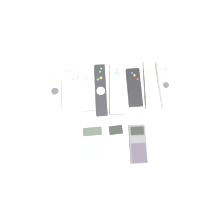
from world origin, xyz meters
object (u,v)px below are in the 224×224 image
Objects in this scene: remote_7 at (165,85)px; calculator_0 at (93,145)px; remote_4 at (117,88)px; calculator_2 at (138,144)px; calculator_1 at (118,144)px; remote_1 at (71,90)px; remote_6 at (150,85)px; remote_2 at (86,91)px; remote_5 at (134,87)px; remote_3 at (101,90)px; remote_0 at (56,91)px.

remote_7 is 1.34× the size of calculator_0.
calculator_2 is at bearing -70.49° from remote_4.
remote_4 is 0.23m from calculator_2.
calculator_1 is 1.10× the size of calculator_2.
remote_6 reaches higher than remote_1.
remote_7 reaches higher than remote_2.
calculator_1 is at bearing -134.24° from remote_7.
remote_1 is 1.25× the size of calculator_1.
calculator_1 is 0.08m from calculator_2.
remote_6 is at bearing 74.39° from calculator_2.
calculator_2 is (-0.07, -0.23, -0.01)m from remote_6.
remote_3 is at bearing -179.09° from remote_5.
remote_5 is at bearing 89.55° from calculator_2.
remote_0 reaches higher than calculator_2.
remote_6 is 0.98× the size of remote_7.
calculator_1 is at bearing -110.67° from remote_5.
calculator_0 is at bearing -133.82° from remote_6.
remote_0 reaches higher than remote_5.
remote_4 is 0.24m from calculator_0.
remote_7 reaches higher than calculator_1.
remote_6 is 1.39× the size of calculator_2.
remote_3 is at bearing 78.48° from calculator_0.
remote_4 is 1.43× the size of calculator_0.
calculator_0 is at bearing 179.13° from calculator_2.
remote_5 is at bearing -1.56° from remote_0.
remote_6 is 1.31× the size of calculator_0.
calculator_0 is 0.96× the size of calculator_1.
remote_7 is at bearing -1.07° from remote_0.
calculator_0 is at bearing -144.88° from remote_7.
remote_0 reaches higher than calculator_1.
remote_3 is at bearing 179.26° from remote_7.
remote_5 is 0.22m from calculator_2.
remote_4 is at bearing 178.87° from remote_7.
calculator_0 is at bearing -99.82° from remote_3.
remote_0 is at bearing -179.70° from remote_1.
remote_6 is at bearing -0.54° from remote_0.
remote_2 is 0.81× the size of remote_7.
calculator_0 is (-0.10, -0.22, -0.00)m from remote_4.
remote_0 reaches higher than remote_3.
remote_5 is at bearing 3.82° from remote_4.
remote_0 reaches higher than remote_2.
remote_1 is at bearing -177.32° from remote_4.
remote_0 is 0.38m from calculator_2.
remote_3 is 1.37× the size of calculator_0.
remote_3 is (0.11, -0.00, -0.00)m from remote_1.
remote_7 is (0.37, 0.00, 0.00)m from remote_1.
calculator_2 is (-0.00, -0.22, -0.00)m from remote_5.
remote_6 is at bearing 2.68° from remote_1.
remote_4 reaches higher than remote_3.
remote_4 is (0.06, 0.00, 0.00)m from remote_3.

